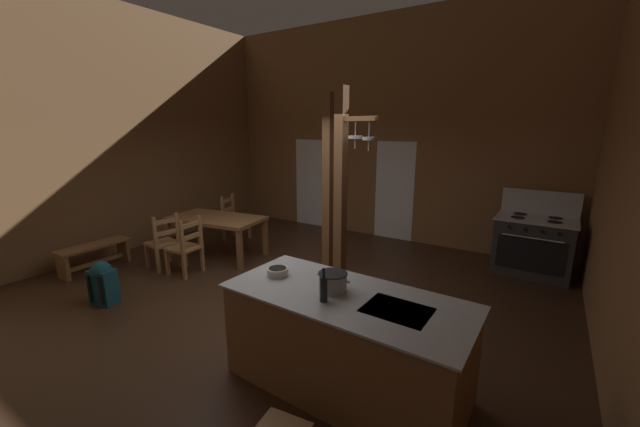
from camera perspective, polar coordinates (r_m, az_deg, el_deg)
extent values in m
cube|color=#382316|center=(5.23, -8.30, -13.80)|extent=(8.20, 8.17, 0.10)
cube|color=brown|center=(7.88, 9.65, 12.67)|extent=(8.20, 0.14, 4.51)
cube|color=brown|center=(7.70, -31.14, 10.96)|extent=(0.14, 8.17, 4.51)
cube|color=white|center=(8.70, -1.02, 4.76)|extent=(1.00, 0.01, 2.05)
cube|color=white|center=(7.78, 11.59, 3.46)|extent=(0.84, 0.01, 2.05)
cube|color=brown|center=(3.45, 3.91, -19.64)|extent=(2.13, 0.96, 0.90)
cube|color=#B7BABF|center=(3.23, 4.04, -12.78)|extent=(2.19, 1.02, 0.02)
cube|color=black|center=(3.04, 12.01, -14.61)|extent=(0.53, 0.42, 0.00)
cube|color=black|center=(3.99, 7.18, -21.56)|extent=(2.00, 0.10, 0.10)
cube|color=#2E2E2E|center=(6.81, 30.40, -4.53)|extent=(1.13, 0.80, 0.90)
cube|color=black|center=(6.45, 30.08, -5.69)|extent=(0.93, 0.04, 0.52)
cylinder|color=#B7BABF|center=(6.35, 30.35, -3.36)|extent=(0.83, 0.05, 0.02)
cube|color=#B7BABF|center=(6.70, 30.87, -0.73)|extent=(1.17, 0.84, 0.03)
cube|color=#B7BABF|center=(7.01, 31.30, 1.49)|extent=(1.14, 0.08, 0.40)
cylinder|color=black|center=(6.54, 32.93, -1.12)|extent=(0.21, 0.21, 0.01)
cylinder|color=black|center=(6.56, 28.65, -0.54)|extent=(0.21, 0.21, 0.01)
cylinder|color=black|center=(6.84, 33.04, -0.58)|extent=(0.21, 0.21, 0.01)
cylinder|color=black|center=(6.86, 28.94, -0.04)|extent=(0.21, 0.21, 0.01)
cylinder|color=black|center=(6.32, 33.45, -2.70)|extent=(0.05, 0.03, 0.04)
cylinder|color=black|center=(6.33, 31.47, -2.43)|extent=(0.05, 0.03, 0.04)
cylinder|color=black|center=(6.34, 29.50, -2.16)|extent=(0.05, 0.03, 0.04)
cylinder|color=black|center=(6.36, 27.54, -1.90)|extent=(0.05, 0.03, 0.04)
cube|color=brown|center=(5.06, 3.24, 3.14)|extent=(0.16, 0.16, 2.86)
cube|color=brown|center=(4.85, 5.70, 14.61)|extent=(0.61, 0.15, 0.06)
cylinder|color=#B7BABF|center=(4.85, 5.58, 13.35)|extent=(0.01, 0.01, 0.21)
cylinder|color=#B7BABF|center=(4.85, 5.54, 11.85)|extent=(0.20, 0.20, 0.04)
cylinder|color=#B7BABF|center=(4.86, 5.52, 10.91)|extent=(0.02, 0.02, 0.14)
cylinder|color=#B7BABF|center=(4.74, 7.72, 13.20)|extent=(0.01, 0.01, 0.23)
cylinder|color=#B7BABF|center=(4.74, 7.67, 11.58)|extent=(0.18, 0.18, 0.04)
cylinder|color=#B7BABF|center=(4.74, 7.64, 10.62)|extent=(0.02, 0.02, 0.14)
cube|color=brown|center=(5.93, 1.25, 4.67)|extent=(0.14, 0.14, 2.86)
cube|color=brown|center=(6.87, -16.03, -0.77)|extent=(1.81, 1.14, 0.06)
cube|color=brown|center=(7.76, -18.50, -2.18)|extent=(0.09, 0.09, 0.68)
cube|color=brown|center=(6.82, -8.60, -3.74)|extent=(0.09, 0.09, 0.68)
cube|color=brown|center=(7.23, -22.64, -3.65)|extent=(0.09, 0.09, 0.68)
cube|color=brown|center=(6.21, -12.49, -5.63)|extent=(0.09, 0.09, 0.68)
cube|color=#9E7044|center=(6.68, -23.54, -4.29)|extent=(0.50, 0.50, 0.04)
cube|color=#9E7044|center=(6.84, -25.50, -6.07)|extent=(0.06, 0.06, 0.41)
cube|color=#9E7044|center=(6.98, -22.67, -5.39)|extent=(0.06, 0.06, 0.41)
cube|color=#9E7044|center=(6.42, -24.33, -4.62)|extent=(0.06, 0.06, 0.95)
cube|color=#9E7044|center=(6.58, -21.36, -3.93)|extent=(0.06, 0.06, 0.95)
cube|color=#9E7044|center=(6.40, -23.12, -1.16)|extent=(0.09, 0.38, 0.07)
cube|color=#9E7044|center=(6.45, -22.97, -2.79)|extent=(0.09, 0.38, 0.07)
cube|color=#9E7044|center=(6.29, -20.59, -5.08)|extent=(0.48, 0.48, 0.04)
cube|color=#9E7044|center=(6.38, -22.84, -7.15)|extent=(0.05, 0.05, 0.41)
cube|color=#9E7044|center=(6.61, -20.32, -6.22)|extent=(0.05, 0.05, 0.41)
cube|color=#9E7044|center=(6.02, -20.74, -5.46)|extent=(0.05, 0.05, 0.95)
cube|color=#9E7044|center=(6.26, -18.16, -4.53)|extent=(0.05, 0.05, 0.95)
cube|color=#9E7044|center=(6.04, -19.69, -1.69)|extent=(0.07, 0.38, 0.07)
cube|color=#9E7044|center=(6.09, -19.55, -3.42)|extent=(0.07, 0.38, 0.07)
cube|color=#9E7044|center=(7.83, -13.01, -1.00)|extent=(0.52, 0.52, 0.04)
cube|color=#9E7044|center=(7.94, -11.03, -2.38)|extent=(0.06, 0.06, 0.41)
cube|color=#9E7044|center=(7.63, -12.50, -3.10)|extent=(0.06, 0.06, 0.41)
cube|color=#9E7044|center=(8.08, -13.42, -0.26)|extent=(0.06, 0.06, 0.95)
cube|color=#9E7044|center=(7.77, -14.96, -0.88)|extent=(0.06, 0.06, 0.95)
cube|color=#9E7044|center=(7.85, -14.33, 2.02)|extent=(0.12, 0.38, 0.07)
cube|color=#9E7044|center=(7.88, -14.25, 0.67)|extent=(0.12, 0.38, 0.07)
cube|color=brown|center=(7.11, -32.04, -4.28)|extent=(0.40, 1.11, 0.04)
cube|color=brown|center=(6.98, -35.37, -6.93)|extent=(0.31, 0.07, 0.40)
cube|color=brown|center=(7.40, -28.49, -5.02)|extent=(0.31, 0.07, 0.40)
cube|color=brown|center=(7.20, -31.75, -6.56)|extent=(0.09, 0.90, 0.06)
cube|color=#194756|center=(5.78, -30.89, -9.81)|extent=(0.36, 0.29, 0.48)
cube|color=#194756|center=(5.88, -29.85, -10.05)|extent=(0.23, 0.11, 0.17)
cylinder|color=black|center=(5.78, -32.46, -10.02)|extent=(0.05, 0.05, 0.38)
cylinder|color=black|center=(5.63, -31.19, -10.42)|extent=(0.05, 0.05, 0.38)
sphere|color=#194756|center=(5.70, -31.15, -7.77)|extent=(0.33, 0.33, 0.27)
cylinder|color=#B7BABF|center=(3.26, 2.03, -10.72)|extent=(0.25, 0.25, 0.16)
cylinder|color=black|center=(3.23, 2.05, -9.38)|extent=(0.26, 0.26, 0.01)
cylinder|color=#B7BABF|center=(3.31, -0.07, -9.57)|extent=(0.05, 0.02, 0.02)
cylinder|color=#B7BABF|center=(3.18, 4.24, -10.61)|extent=(0.05, 0.02, 0.02)
cylinder|color=silver|center=(3.62, -6.67, -9.04)|extent=(0.21, 0.21, 0.07)
cylinder|color=black|center=(3.60, -6.69, -8.49)|extent=(0.17, 0.17, 0.00)
cylinder|color=#1E2328|center=(3.06, 0.57, -11.81)|extent=(0.07, 0.07, 0.22)
cylinder|color=#1E2328|center=(3.00, 0.57, -9.30)|extent=(0.03, 0.03, 0.08)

